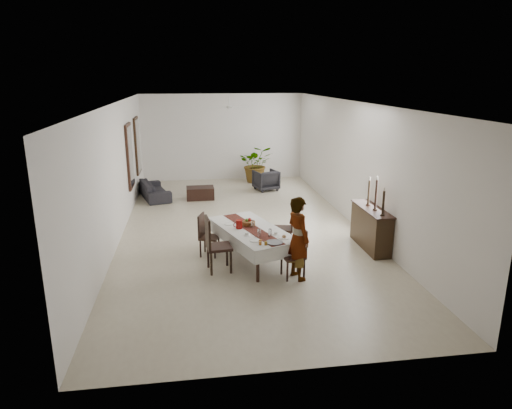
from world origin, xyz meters
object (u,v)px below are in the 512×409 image
object	(u,v)px
woman	(298,238)
sofa	(155,190)
sideboard_body	(371,229)
dining_table_top	(252,230)
red_pitcher	(239,224)

from	to	relation	value
woman	sofa	size ratio (longest dim) A/B	0.90
woman	sideboard_body	xyz separation A→B (m)	(2.04, 1.37, -0.37)
dining_table_top	sideboard_body	bearing A→B (deg)	-12.76
woman	sofa	world-z (taller)	woman
dining_table_top	sofa	size ratio (longest dim) A/B	1.20
woman	sofa	distance (m)	7.37
red_pitcher	woman	distance (m)	1.50
dining_table_top	woman	xyz separation A→B (m)	(0.75, -1.05, 0.16)
dining_table_top	red_pitcher	size ratio (longest dim) A/B	12.00
red_pitcher	sofa	xyz separation A→B (m)	(-2.15, 5.52, -0.52)
dining_table_top	red_pitcher	xyz separation A→B (m)	(-0.26, 0.05, 0.13)
sideboard_body	woman	bearing A→B (deg)	-146.18
dining_table_top	sideboard_body	xyz separation A→B (m)	(2.79, 0.31, -0.21)
red_pitcher	sideboard_body	distance (m)	3.08
red_pitcher	woman	xyz separation A→B (m)	(1.02, -1.11, 0.03)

